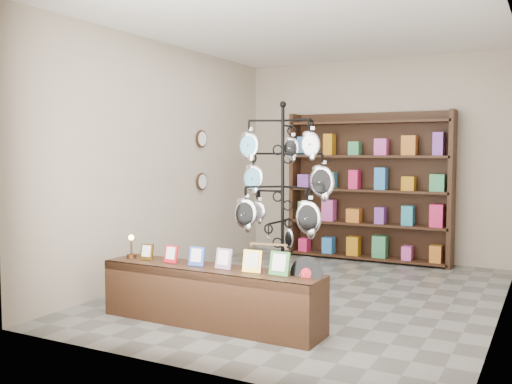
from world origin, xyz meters
TOP-DOWN VIEW (x-y plane):
  - ground at (0.00, 0.00)m, footprint 5.00×5.00m
  - room_envelope at (0.00, 0.00)m, footprint 5.00×5.00m
  - display_tree at (-0.13, -0.44)m, footprint 1.10×1.00m
  - front_shelf at (-0.39, -1.48)m, footprint 2.22×0.49m
  - back_shelving at (0.00, 2.30)m, footprint 2.42×0.36m
  - wall_clocks at (-1.97, 0.80)m, footprint 0.03×0.24m

SIDE VIEW (x-z plane):
  - ground at x=0.00m, z-range 0.00..0.00m
  - front_shelf at x=-0.39m, z-range -0.12..0.67m
  - back_shelving at x=0.00m, z-range -0.07..2.13m
  - display_tree at x=-0.13m, z-range 0.17..2.33m
  - wall_clocks at x=-1.97m, z-range 1.08..1.92m
  - room_envelope at x=0.00m, z-range -0.65..4.35m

